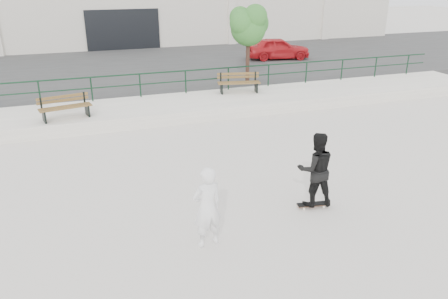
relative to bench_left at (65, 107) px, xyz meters
name	(u,v)px	position (x,y,z in m)	size (l,w,h in m)	color
ground	(265,233)	(4.07, -8.70, -0.92)	(120.00, 120.00, 0.00)	silver
ledge	(171,108)	(4.07, 0.80, -0.67)	(30.00, 3.00, 0.50)	beige
parking_strip	(138,69)	(4.07, 9.30, -0.67)	(60.00, 14.00, 0.50)	#353535
railing	(163,78)	(4.07, 2.10, 0.33)	(28.00, 0.06, 1.03)	#12321E
bench_left	(65,107)	(0.00, 0.00, 0.00)	(1.90, 0.90, 0.85)	brown
bench_right	(239,83)	(7.34, 1.48, 0.01)	(1.95, 0.92, 0.87)	brown
tree	(249,24)	(8.45, 3.14, 2.33)	(2.07, 1.84, 3.67)	#402920
red_car	(278,48)	(12.57, 8.35, 0.24)	(1.56, 3.87, 1.32)	red
skateboard	(313,204)	(5.68, -8.00, -0.85)	(0.80, 0.32, 0.09)	black
standing_skater	(316,169)	(5.68, -8.00, 0.12)	(0.91, 0.71, 1.88)	black
seated_skater	(207,207)	(2.72, -8.69, -0.01)	(0.66, 0.43, 1.82)	white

